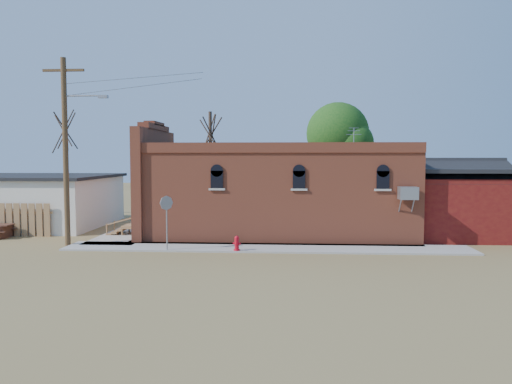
# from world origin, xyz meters

# --- Properties ---
(ground) EXTENTS (120.00, 120.00, 0.00)m
(ground) POSITION_xyz_m (0.00, 0.00, 0.00)
(ground) COLOR brown
(ground) RESTS_ON ground
(sidewalk_south) EXTENTS (19.00, 2.20, 0.08)m
(sidewalk_south) POSITION_xyz_m (1.50, 0.90, 0.04)
(sidewalk_south) COLOR #9E9991
(sidewalk_south) RESTS_ON ground
(sidewalk_west) EXTENTS (2.60, 10.00, 0.08)m
(sidewalk_west) POSITION_xyz_m (-6.30, 6.00, 0.04)
(sidewalk_west) COLOR #9E9991
(sidewalk_west) RESTS_ON ground
(brick_bar) EXTENTS (16.40, 7.97, 6.30)m
(brick_bar) POSITION_xyz_m (1.64, 5.49, 2.34)
(brick_bar) COLOR #BC5739
(brick_bar) RESTS_ON ground
(red_shed) EXTENTS (5.40, 6.40, 4.30)m
(red_shed) POSITION_xyz_m (11.50, 5.50, 2.27)
(red_shed) COLOR #5A0F10
(red_shed) RESTS_ON ground
(wood_fence) EXTENTS (5.20, 0.10, 1.80)m
(wood_fence) POSITION_xyz_m (-12.80, 3.80, 0.90)
(wood_fence) COLOR #986C44
(wood_fence) RESTS_ON ground
(utility_pole) EXTENTS (3.12, 0.26, 9.00)m
(utility_pole) POSITION_xyz_m (-8.14, 1.20, 4.77)
(utility_pole) COLOR #4B351E
(utility_pole) RESTS_ON ground
(tree_bare_near) EXTENTS (2.80, 2.80, 7.65)m
(tree_bare_near) POSITION_xyz_m (-3.00, 13.00, 5.96)
(tree_bare_near) COLOR #4F3C2D
(tree_bare_near) RESTS_ON ground
(tree_bare_far) EXTENTS (2.80, 2.80, 8.16)m
(tree_bare_far) POSITION_xyz_m (-14.00, 14.00, 6.36)
(tree_bare_far) COLOR #4F3C2D
(tree_bare_far) RESTS_ON ground
(tree_leafy) EXTENTS (4.40, 4.40, 8.15)m
(tree_leafy) POSITION_xyz_m (6.00, 13.50, 5.93)
(tree_leafy) COLOR #4F3C2D
(tree_leafy) RESTS_ON ground
(fire_hydrant) EXTENTS (0.37, 0.35, 0.67)m
(fire_hydrant) POSITION_xyz_m (0.16, -0.00, 0.41)
(fire_hydrant) COLOR red
(fire_hydrant) RESTS_ON sidewalk_south
(stop_sign) EXTENTS (0.50, 0.54, 2.47)m
(stop_sign) POSITION_xyz_m (-3.03, 0.00, 1.98)
(stop_sign) COLOR gray
(stop_sign) RESTS_ON sidewalk_south
(trash_barrel) EXTENTS (0.67, 0.67, 0.81)m
(trash_barrel) POSITION_xyz_m (-5.30, 6.38, 0.48)
(trash_barrel) COLOR #1B578A
(trash_barrel) RESTS_ON sidewalk_west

